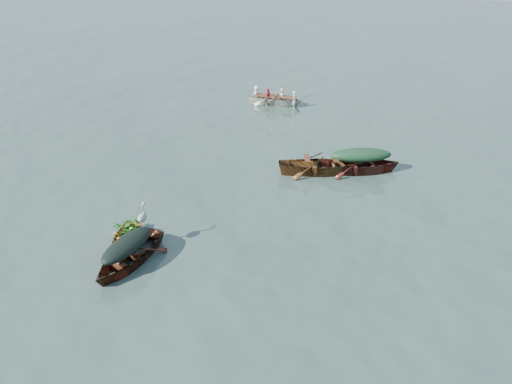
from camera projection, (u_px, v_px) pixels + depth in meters
The scene contains 13 objects.
ground at pixel (238, 244), 14.67m from camera, with size 140.00×140.00×0.00m, color #344941.
yellow_dinghy at pixel (127, 246), 14.55m from camera, with size 1.17×2.69×0.70m, color orange.
dark_covered_boat at pixel (129, 263), 13.79m from camera, with size 1.33×3.58×0.89m, color #452210.
green_tarp_boat at pixel (359, 172), 19.12m from camera, with size 1.32×4.26×0.99m, color #561C14.
open_wooden_boat at pixel (320, 173), 19.05m from camera, with size 1.38×4.42×1.03m, color brown.
rowed_boat at pixel (275, 105), 26.82m from camera, with size 1.22×4.06×0.95m, color white.
dark_tarp_cover at pixel (127, 244), 13.50m from camera, with size 0.73×1.97×0.40m, color black.
green_tarp_cover at pixel (361, 154), 18.78m from camera, with size 0.73×2.34×0.52m, color black.
thwart_benches at pixel (321, 160), 18.81m from camera, with size 0.83×2.21×0.04m, color #41210F, non-canonical shape.
heron at pixel (143, 222), 14.22m from camera, with size 0.28×0.40×0.92m, color #9FA1A7, non-canonical shape.
dinghy_weeds at pixel (129, 218), 14.74m from camera, with size 0.70×0.90×0.60m, color #21741E.
rowers at pixel (275, 89), 26.43m from camera, with size 1.10×2.84×0.76m, color silver.
oars at pixel (275, 96), 26.59m from camera, with size 2.60×0.60×0.06m, color olive, non-canonical shape.
Camera 1 is at (3.96, -11.72, 8.04)m, focal length 35.00 mm.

